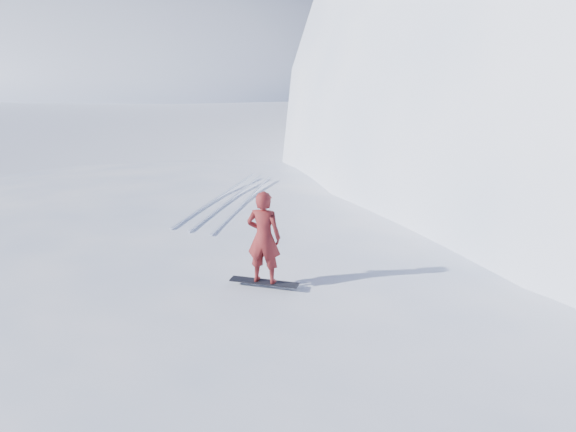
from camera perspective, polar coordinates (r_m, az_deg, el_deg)
name	(u,v)px	position (r m, az deg, el deg)	size (l,w,h in m)	color
ground	(181,348)	(15.51, -9.51, -11.52)	(400.00, 400.00, 0.00)	white
near_ridge	(280,308)	(17.25, -0.75, -8.16)	(36.00, 28.00, 4.80)	white
far_ridge_a	(48,68)	(105.87, -20.52, 12.20)	(120.00, 70.00, 28.00)	white
far_ridge_c	(358,57)	(130.25, 6.20, 13.91)	(140.00, 90.00, 36.00)	white
wind_bumps	(212,309)	(17.32, -6.74, -8.18)	(16.00, 14.40, 1.00)	white
snowboard	(264,282)	(12.71, -2.12, -5.88)	(1.39, 0.26, 0.02)	black
snowboarder	(264,237)	(12.37, -2.17, -1.90)	(0.67, 0.44, 1.84)	maroon
board_tracks	(231,199)	(18.46, -5.13, 1.53)	(2.39, 5.90, 0.04)	silver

